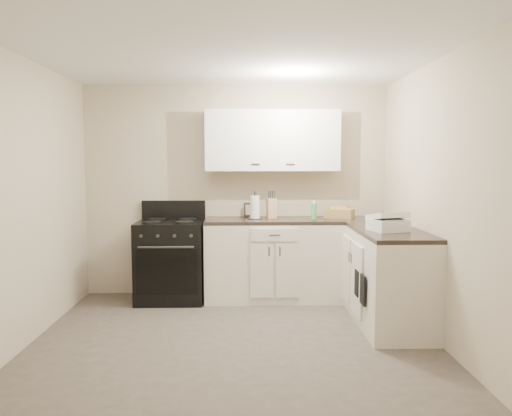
{
  "coord_description": "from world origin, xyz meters",
  "views": [
    {
      "loc": [
        0.08,
        -4.2,
        1.6
      ],
      "look_at": [
        0.21,
        0.85,
        1.13
      ],
      "focal_mm": 35.0,
      "sensor_mm": 36.0,
      "label": 1
    }
  ],
  "objects_px": {
    "stove": "(171,261)",
    "wicker_basket": "(339,213)",
    "paper_towel": "(255,207)",
    "knife_block": "(272,208)",
    "countertop_grill": "(388,225)"
  },
  "relations": [
    {
      "from": "stove",
      "to": "wicker_basket",
      "type": "xyz_separation_m",
      "value": [
        1.96,
        0.1,
        0.53
      ]
    },
    {
      "from": "stove",
      "to": "knife_block",
      "type": "relative_size",
      "value": 3.93
    },
    {
      "from": "stove",
      "to": "wicker_basket",
      "type": "relative_size",
      "value": 2.84
    },
    {
      "from": "paper_towel",
      "to": "wicker_basket",
      "type": "relative_size",
      "value": 0.83
    },
    {
      "from": "stove",
      "to": "wicker_basket",
      "type": "distance_m",
      "value": 2.03
    },
    {
      "from": "paper_towel",
      "to": "countertop_grill",
      "type": "height_order",
      "value": "paper_towel"
    },
    {
      "from": "paper_towel",
      "to": "knife_block",
      "type": "bearing_deg",
      "value": 18.22
    },
    {
      "from": "wicker_basket",
      "to": "countertop_grill",
      "type": "distance_m",
      "value": 1.14
    },
    {
      "from": "countertop_grill",
      "to": "paper_towel",
      "type": "bearing_deg",
      "value": 124.41
    },
    {
      "from": "stove",
      "to": "paper_towel",
      "type": "bearing_deg",
      "value": 1.41
    },
    {
      "from": "paper_towel",
      "to": "wicker_basket",
      "type": "distance_m",
      "value": 1.0
    },
    {
      "from": "knife_block",
      "to": "paper_towel",
      "type": "xyz_separation_m",
      "value": [
        -0.2,
        -0.06,
        0.02
      ]
    },
    {
      "from": "stove",
      "to": "countertop_grill",
      "type": "bearing_deg",
      "value": -24.51
    },
    {
      "from": "paper_towel",
      "to": "wicker_basket",
      "type": "height_order",
      "value": "paper_towel"
    },
    {
      "from": "stove",
      "to": "countertop_grill",
      "type": "distance_m",
      "value": 2.48
    }
  ]
}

